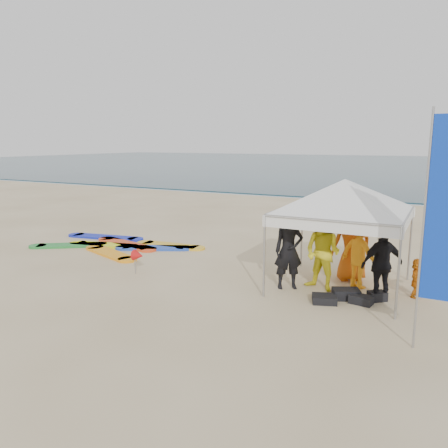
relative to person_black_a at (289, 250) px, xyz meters
name	(u,v)px	position (x,y,z in m)	size (l,w,h in m)	color
ground	(156,295)	(-2.41, -1.81, -0.90)	(120.00, 120.00, 0.00)	beige
ocean	(405,165)	(-2.41, 58.19, -0.86)	(160.00, 84.00, 0.08)	#0C2633
shoreline_foam	(340,199)	(-2.41, 16.39, -0.89)	(160.00, 1.20, 0.01)	silver
person_black_a	(289,250)	(0.00, 0.00, 0.00)	(0.65, 0.43, 1.79)	black
person_yellow	(323,252)	(0.72, 0.23, -0.02)	(0.86, 0.67, 1.76)	yellow
person_orange_a	(360,253)	(1.46, 0.79, -0.07)	(1.06, 0.61, 1.65)	orange
person_black_b	(382,264)	(2.02, 0.09, -0.08)	(0.95, 0.40, 1.63)	black
person_orange_b	(352,242)	(1.17, 1.28, 0.06)	(0.94, 0.61, 1.92)	#C55411
person_seated	(417,278)	(2.69, 0.71, -0.47)	(0.80, 0.26, 0.86)	orange
canopy_tent	(345,180)	(1.07, 0.56, 1.62)	(3.83, 3.83, 2.89)	#A5A5A8
feather_flag	(445,213)	(3.11, -1.92, 1.38)	(0.65, 0.04, 3.86)	#A5A5A8
marker_pennant	(138,256)	(-3.73, -0.73, -0.40)	(0.28, 0.28, 0.64)	#A5A5A8
gear_pile	(348,297)	(1.43, -0.23, -0.80)	(1.49, 1.12, 0.22)	black
surfboard_spread	(119,245)	(-6.23, 1.44, -0.86)	(4.92, 2.73, 0.07)	orange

